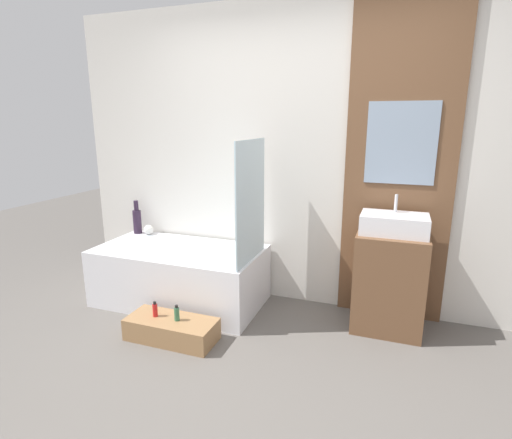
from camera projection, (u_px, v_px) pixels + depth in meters
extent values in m
plane|color=#605B56|center=(221.00, 405.00, 2.35)|extent=(12.00, 12.00, 0.00)
cube|color=silver|center=(293.00, 159.00, 3.47)|extent=(4.20, 0.06, 2.60)
cube|color=brown|center=(399.00, 163.00, 3.14)|extent=(0.84, 0.03, 2.60)
cube|color=#8C9EB2|center=(401.00, 143.00, 3.08)|extent=(0.52, 0.01, 0.63)
cube|color=white|center=(180.00, 275.00, 3.63)|extent=(1.48, 0.78, 0.51)
cube|color=silver|center=(179.00, 249.00, 3.57)|extent=(1.15, 0.54, 0.01)
cube|color=silver|center=(251.00, 202.00, 3.16)|extent=(0.01, 0.62, 0.97)
cube|color=#997047|center=(172.00, 329.00, 3.03)|extent=(0.69, 0.29, 0.17)
cube|color=brown|center=(389.00, 281.00, 3.14)|extent=(0.53, 0.45, 0.79)
cube|color=white|center=(394.00, 224.00, 3.03)|extent=(0.49, 0.32, 0.15)
cylinder|color=silver|center=(396.00, 203.00, 3.07)|extent=(0.02, 0.02, 0.14)
cylinder|color=#2D1E33|center=(137.00, 222.00, 4.02)|extent=(0.08, 0.08, 0.23)
cylinder|color=#2D1E33|center=(136.00, 206.00, 3.98)|extent=(0.05, 0.05, 0.10)
sphere|color=silver|center=(149.00, 230.00, 3.99)|extent=(0.10, 0.10, 0.10)
cylinder|color=red|center=(155.00, 310.00, 3.04)|extent=(0.04, 0.04, 0.10)
cylinder|color=black|center=(155.00, 303.00, 3.03)|extent=(0.02, 0.02, 0.02)
cylinder|color=#38704C|center=(177.00, 314.00, 2.98)|extent=(0.04, 0.04, 0.10)
cylinder|color=black|center=(176.00, 307.00, 2.97)|extent=(0.02, 0.02, 0.02)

